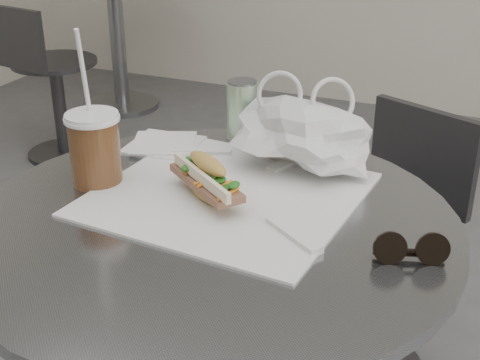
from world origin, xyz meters
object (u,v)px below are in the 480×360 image
at_px(bg_chair, 51,92).
at_px(cafe_table, 215,358).
at_px(drink_can, 242,110).
at_px(chair_far, 380,265).
at_px(banh_mi, 207,179).
at_px(iced_coffee, 95,147).
at_px(bg_table, 116,24).
at_px(sunglasses, 411,250).

bearing_deg(bg_chair, cafe_table, -34.71).
bearing_deg(drink_can, chair_far, 52.37).
bearing_deg(banh_mi, cafe_table, -20.20).
relative_size(bg_chair, iced_coffee, 2.66).
height_order(bg_chair, drink_can, drink_can).
bearing_deg(cafe_table, chair_far, 76.10).
bearing_deg(chair_far, iced_coffee, 81.62).
bearing_deg(bg_table, bg_chair, -81.57).
distance_m(chair_far, drink_can, 0.63).
height_order(iced_coffee, sunglasses, iced_coffee).
height_order(bg_chair, sunglasses, sunglasses).
distance_m(cafe_table, chair_far, 0.68).
bearing_deg(cafe_table, bg_chair, 135.34).
height_order(cafe_table, banh_mi, banh_mi).
relative_size(banh_mi, drink_can, 1.81).
bearing_deg(bg_chair, bg_table, 108.38).
bearing_deg(cafe_table, iced_coffee, 171.11).
bearing_deg(sunglasses, cafe_table, 158.00).
distance_m(bg_chair, sunglasses, 2.37).
xyz_separation_m(bg_chair, drink_can, (1.41, -1.15, 0.48)).
xyz_separation_m(chair_far, bg_chair, (-1.65, 0.83, 0.00)).
bearing_deg(cafe_table, banh_mi, 123.15).
xyz_separation_m(bg_table, banh_mi, (1.57, -2.15, 0.31)).
relative_size(banh_mi, sunglasses, 2.05).
xyz_separation_m(banh_mi, iced_coffee, (-0.20, -0.01, 0.03)).
xyz_separation_m(chair_far, drink_can, (-0.25, -0.32, 0.48)).
distance_m(bg_table, iced_coffee, 2.58).
height_order(cafe_table, bg_table, same).
relative_size(bg_table, bg_chair, 1.04).
xyz_separation_m(chair_far, iced_coffee, (-0.39, -0.60, 0.49)).
distance_m(cafe_table, bg_table, 2.72).
height_order(sunglasses, drink_can, drink_can).
bearing_deg(chair_far, drink_can, 76.93).
bearing_deg(bg_table, iced_coffee, -57.71).
distance_m(banh_mi, sunglasses, 0.34).
distance_m(chair_far, iced_coffee, 0.87).
bearing_deg(iced_coffee, chair_far, 57.07).
bearing_deg(bg_chair, chair_far, -16.85).
height_order(chair_far, banh_mi, banh_mi).
relative_size(bg_table, sunglasses, 7.22).
bearing_deg(chair_far, banh_mi, 96.56).
distance_m(cafe_table, banh_mi, 0.32).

